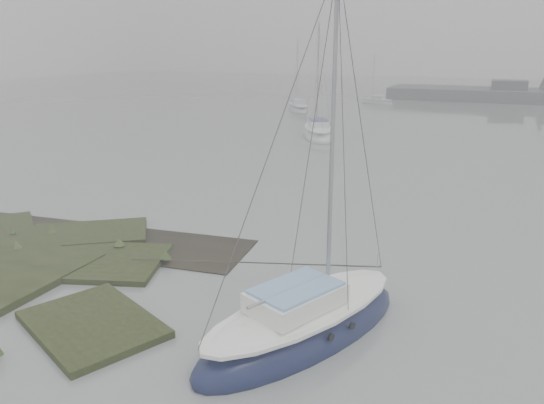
{
  "coord_description": "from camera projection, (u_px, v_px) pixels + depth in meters",
  "views": [
    {
      "loc": [
        9.0,
        -9.38,
        6.63
      ],
      "look_at": [
        2.7,
        5.53,
        1.8
      ],
      "focal_mm": 35.0,
      "sensor_mm": 36.0,
      "label": 1
    }
  ],
  "objects": [
    {
      "name": "sailboat_far_c",
      "position": [
        376.0,
        102.0,
        61.42
      ],
      "size": [
        4.48,
        2.6,
        6.01
      ],
      "rotation": [
        0.0,
        0.0,
        1.27
      ],
      "color": "#ACB3B6",
      "rests_on": "ground"
    },
    {
      "name": "sailboat_white",
      "position": [
        318.0,
        134.0,
        39.27
      ],
      "size": [
        4.46,
        6.52,
        8.79
      ],
      "rotation": [
        0.0,
        0.0,
        0.43
      ],
      "color": "white",
      "rests_on": "ground"
    },
    {
      "name": "ground",
      "position": [
        365.0,
        136.0,
        40.01
      ],
      "size": [
        160.0,
        160.0,
        0.0
      ],
      "primitive_type": "plane",
      "color": "slate",
      "rests_on": "ground"
    },
    {
      "name": "sailboat_main",
      "position": [
        303.0,
        326.0,
        12.45
      ],
      "size": [
        4.5,
        6.6,
        8.9
      ],
      "rotation": [
        0.0,
        0.0,
        -0.43
      ],
      "color": "#13193A",
      "rests_on": "ground"
    },
    {
      "name": "sailboat_far_a",
      "position": [
        298.0,
        108.0,
        54.84
      ],
      "size": [
        4.35,
        5.64,
        7.74
      ],
      "rotation": [
        0.0,
        0.0,
        0.54
      ],
      "color": "#A0A3A9",
      "rests_on": "ground"
    }
  ]
}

